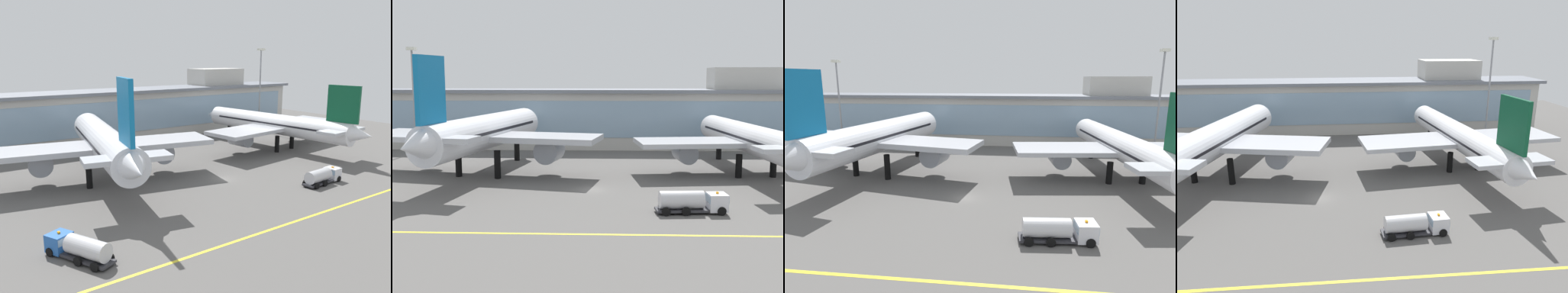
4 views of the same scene
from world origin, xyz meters
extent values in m
plane|color=#5B5956|center=(0.00, 0.00, 0.00)|extent=(180.00, 180.00, 0.00)
cube|color=yellow|center=(0.00, -22.00, 0.01)|extent=(144.00, 0.50, 0.01)
cube|color=beige|center=(0.00, 46.96, 6.67)|extent=(118.21, 12.00, 13.34)
cube|color=#84A3BC|center=(0.00, 40.91, 7.34)|extent=(113.49, 0.20, 8.54)
cube|color=slate|center=(0.00, 46.96, 13.74)|extent=(121.21, 14.00, 0.80)
cube|color=beige|center=(35.46, 48.96, 16.34)|extent=(16.00, 10.00, 6.00)
cylinder|color=black|center=(-23.33, 9.36, 2.41)|extent=(1.10, 1.10, 4.82)
cylinder|color=black|center=(-16.23, 7.94, 2.41)|extent=(1.10, 1.10, 4.82)
cylinder|color=black|center=(-16.22, 26.41, 2.41)|extent=(1.10, 1.10, 4.82)
cylinder|color=silver|center=(-19.16, 11.74, 7.53)|extent=(13.65, 39.79, 6.03)
cone|color=silver|center=(-14.93, 32.82, 7.53)|extent=(6.68, 6.45, 5.73)
cone|color=silver|center=(-23.45, -9.63, 7.99)|extent=(6.33, 7.51, 5.12)
cube|color=#84A3BC|center=(-15.60, 29.50, 8.59)|extent=(5.26, 5.03, 1.81)
cube|color=black|center=(-19.16, 11.74, 7.99)|extent=(12.47, 33.63, 0.48)
cube|color=#B7BAC1|center=(-19.16, 11.74, 6.78)|extent=(41.86, 17.29, 0.96)
cylinder|color=#999EA8|center=(-30.08, 15.38, 4.40)|extent=(5.14, 5.85, 4.22)
cylinder|color=#999EA8|center=(-7.68, 10.88, 4.40)|extent=(5.14, 5.85, 4.22)
cube|color=#0F6BA8|center=(-22.57, -5.25, 15.37)|extent=(2.10, 7.09, 9.64)
cube|color=#B7BAC1|center=(-22.57, -5.25, 8.44)|extent=(13.65, 6.81, 0.77)
cylinder|color=black|center=(24.91, 10.12, 2.03)|extent=(1.10, 1.10, 4.07)
cylinder|color=black|center=(30.97, 10.80, 2.03)|extent=(1.10, 1.10, 4.07)
cylinder|color=black|center=(25.78, 29.55, 2.03)|extent=(1.10, 1.10, 4.07)
cylinder|color=white|center=(27.57, 13.78, 6.36)|extent=(9.75, 42.07, 5.09)
cone|color=white|center=(25.05, 36.05, 6.36)|extent=(5.32, 5.09, 4.83)
cube|color=#84A3BC|center=(25.41, 32.87, 7.25)|extent=(4.19, 3.97, 1.53)
cube|color=black|center=(27.57, 13.78, 6.74)|extent=(9.05, 35.44, 0.41)
cube|color=#B7BAC1|center=(27.57, 13.78, 5.72)|extent=(40.83, 14.45, 0.81)
cylinder|color=#999EA8|center=(16.28, 14.02, 3.71)|extent=(4.15, 5.79, 3.56)
cylinder|color=black|center=(16.53, -11.19, 0.55)|extent=(1.12, 0.39, 1.10)
cylinder|color=black|center=(16.74, -13.78, 0.55)|extent=(1.12, 0.39, 1.10)
cylinder|color=black|center=(12.04, -11.55, 0.55)|extent=(1.12, 0.39, 1.10)
cylinder|color=black|center=(12.25, -14.14, 0.55)|extent=(1.12, 0.39, 1.10)
cylinder|color=black|center=(9.53, -11.75, 0.55)|extent=(1.12, 0.39, 1.10)
cylinder|color=black|center=(9.74, -14.34, 0.55)|extent=(1.12, 0.39, 1.10)
cube|color=#2D2D33|center=(12.33, -12.83, 0.45)|extent=(7.72, 2.93, 0.30)
cube|color=silver|center=(16.36, -12.51, 1.40)|extent=(2.54, 2.78, 2.20)
cube|color=#84A3BC|center=(16.36, -12.51, 1.88)|extent=(2.62, 2.68, 0.88)
cylinder|color=silver|center=(11.79, -12.87, 1.75)|extent=(5.74, 2.74, 2.30)
cube|color=orange|center=(16.36, -12.51, 2.62)|extent=(0.30, 0.40, 0.20)
cylinder|color=gray|center=(-41.03, 36.05, 11.49)|extent=(0.44, 0.44, 22.97)
cube|color=silver|center=(-41.03, 36.05, 23.32)|extent=(1.80, 1.80, 0.70)
camera|label=1|loc=(-47.08, -58.08, 23.01)|focal=37.00mm
camera|label=2|loc=(2.28, -75.39, 17.29)|focal=46.20mm
camera|label=3|loc=(8.16, -48.62, 18.95)|focal=29.72mm
camera|label=4|loc=(3.04, -56.48, 25.71)|focal=33.84mm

